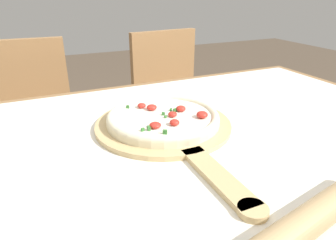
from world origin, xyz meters
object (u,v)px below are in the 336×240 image
Objects in this scene: pizza at (163,117)px; chair_right at (172,103)px; pizza_peel at (167,128)px; chair_left at (32,125)px; rolling_pin at (306,223)px.

pizza is 0.90m from chair_right.
chair_right is (0.38, 0.79, -0.27)m from pizza_peel.
pizza is at bearing -63.03° from chair_left.
pizza is 0.31× the size of chair_right.
chair_right is (0.34, 1.18, -0.28)m from rolling_pin.
chair_left is at bearing 112.73° from pizza_peel.
pizza_peel is 1.24× the size of rolling_pin.
pizza_peel is 0.92m from chair_right.
chair_right reaches higher than rolling_pin.
pizza reaches higher than pizza_peel.
pizza_peel is 1.94× the size of pizza.
chair_left and chair_right have the same top height.
chair_right is at bearing 73.82° from rolling_pin.
chair_left is at bearing 173.95° from chair_right.
pizza_peel is 0.61× the size of chair_left.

